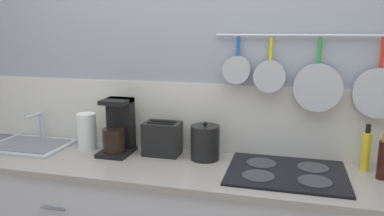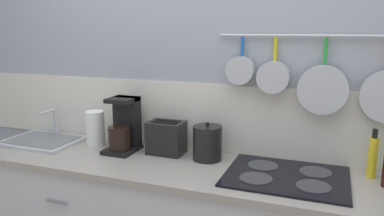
{
  "view_description": "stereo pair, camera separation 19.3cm",
  "coord_description": "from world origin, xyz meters",
  "px_view_note": "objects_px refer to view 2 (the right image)",
  "views": [
    {
      "loc": [
        0.52,
        -1.83,
        1.66
      ],
      "look_at": [
        0.03,
        0.0,
        1.26
      ],
      "focal_mm": 35.0,
      "sensor_mm": 36.0,
      "label": 1
    },
    {
      "loc": [
        0.7,
        -1.77,
        1.66
      ],
      "look_at": [
        0.03,
        0.0,
        1.26
      ],
      "focal_mm": 35.0,
      "sensor_mm": 36.0,
      "label": 2
    }
  ],
  "objects_px": {
    "paper_towel_roll": "(95,128)",
    "kettle": "(207,143)",
    "bottle_dish_soap": "(373,156)",
    "toaster": "(166,138)",
    "coffee_maker": "(124,128)"
  },
  "relations": [
    {
      "from": "kettle",
      "to": "bottle_dish_soap",
      "type": "distance_m",
      "value": 0.85
    },
    {
      "from": "bottle_dish_soap",
      "to": "toaster",
      "type": "bearing_deg",
      "value": -178.51
    },
    {
      "from": "kettle",
      "to": "paper_towel_roll",
      "type": "bearing_deg",
      "value": -179.86
    },
    {
      "from": "paper_towel_roll",
      "to": "coffee_maker",
      "type": "xyz_separation_m",
      "value": [
        0.22,
        -0.02,
        0.03
      ]
    },
    {
      "from": "paper_towel_roll",
      "to": "toaster",
      "type": "bearing_deg",
      "value": 1.93
    },
    {
      "from": "toaster",
      "to": "kettle",
      "type": "bearing_deg",
      "value": -3.17
    },
    {
      "from": "kettle",
      "to": "coffee_maker",
      "type": "bearing_deg",
      "value": -177.97
    },
    {
      "from": "toaster",
      "to": "kettle",
      "type": "relative_size",
      "value": 1.03
    },
    {
      "from": "paper_towel_roll",
      "to": "kettle",
      "type": "height_order",
      "value": "paper_towel_roll"
    },
    {
      "from": "paper_towel_roll",
      "to": "toaster",
      "type": "distance_m",
      "value": 0.48
    },
    {
      "from": "kettle",
      "to": "toaster",
      "type": "bearing_deg",
      "value": 176.83
    },
    {
      "from": "paper_towel_roll",
      "to": "bottle_dish_soap",
      "type": "distance_m",
      "value": 1.59
    },
    {
      "from": "paper_towel_roll",
      "to": "toaster",
      "type": "height_order",
      "value": "paper_towel_roll"
    },
    {
      "from": "paper_towel_roll",
      "to": "coffee_maker",
      "type": "relative_size",
      "value": 0.68
    },
    {
      "from": "paper_towel_roll",
      "to": "bottle_dish_soap",
      "type": "xyz_separation_m",
      "value": [
        1.59,
        0.05,
        -0.0
      ]
    }
  ]
}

